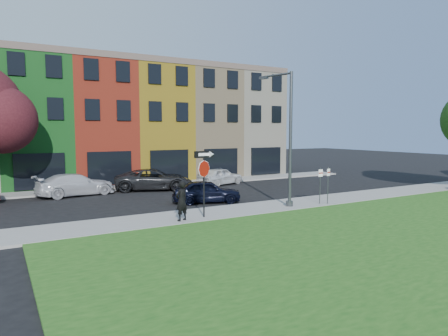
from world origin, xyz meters
TOP-DOWN VIEW (x-y plane):
  - ground at (0.00, 0.00)m, footprint 120.00×120.00m
  - sidewalk_near at (2.00, 3.00)m, footprint 40.00×3.00m
  - sidewalk_far at (-3.00, 15.00)m, footprint 40.00×2.40m
  - rowhouse_block at (-2.50, 21.18)m, footprint 30.00×10.12m
  - stop_sign at (-3.84, 2.25)m, footprint 1.05×0.10m
  - man at (-5.13, 2.09)m, footprint 0.99×0.91m
  - sedan_near at (-1.59, 6.31)m, footprint 4.22×5.18m
  - parked_car_silver at (-8.07, 13.15)m, footprint 3.74×5.87m
  - parked_car_dark at (-2.55, 12.98)m, footprint 6.37×7.41m
  - parked_car_white at (3.08, 12.94)m, footprint 4.11×5.16m
  - street_lamp at (1.67, 2.62)m, footprint 0.78×2.55m
  - parking_sign_a at (4.16, 1.89)m, footprint 0.31×0.13m
  - parking_sign_b at (3.75, 2.11)m, footprint 0.32×0.08m

SIDE VIEW (x-z plane):
  - ground at x=0.00m, z-range 0.00..0.00m
  - sidewalk_near at x=2.00m, z-range 0.00..0.12m
  - sidewalk_far at x=-3.00m, z-range 0.00..0.12m
  - sedan_near at x=-1.59m, z-range 0.00..1.41m
  - parked_car_white at x=3.08m, z-range 0.00..1.43m
  - parked_car_silver at x=-8.07m, z-range 0.00..1.51m
  - parked_car_dark at x=-2.55m, z-range 0.00..1.58m
  - man at x=-5.13m, z-range 0.12..2.03m
  - parking_sign_b at x=3.75m, z-range 0.39..2.51m
  - parking_sign_a at x=4.16m, z-range 0.39..2.56m
  - stop_sign at x=-3.84m, z-range 0.82..4.12m
  - street_lamp at x=1.67m, z-range 0.15..7.73m
  - rowhouse_block at x=-2.50m, z-range -0.01..9.99m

